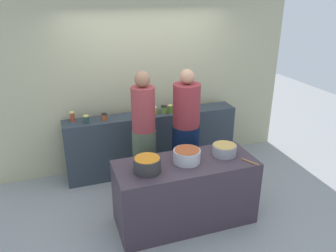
{
  "coord_description": "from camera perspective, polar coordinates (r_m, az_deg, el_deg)",
  "views": [
    {
      "loc": [
        -1.35,
        -3.57,
        2.76
      ],
      "look_at": [
        0.0,
        0.35,
        1.05
      ],
      "focal_mm": 35.97,
      "sensor_mm": 36.0,
      "label": 1
    }
  ],
  "objects": [
    {
      "name": "ground",
      "position": [
        4.71,
        1.43,
        -13.46
      ],
      "size": [
        12.0,
        12.0,
        0.0
      ],
      "primitive_type": "plane",
      "color": "gray"
    },
    {
      "name": "storefront_wall",
      "position": [
        5.35,
        -3.89,
        8.73
      ],
      "size": [
        4.8,
        0.12,
        3.0
      ],
      "primitive_type": "cube",
      "color": "#B0AD86",
      "rests_on": "ground"
    },
    {
      "name": "display_shelf",
      "position": [
        5.37,
        -2.62,
        -2.73
      ],
      "size": [
        2.7,
        0.36,
        0.96
      ],
      "primitive_type": "cube",
      "color": "#2F3841",
      "rests_on": "ground"
    },
    {
      "name": "prep_table",
      "position": [
        4.24,
        2.92,
        -11.13
      ],
      "size": [
        1.7,
        0.7,
        0.83
      ],
      "primitive_type": "cube",
      "color": "#382D37",
      "rests_on": "ground"
    },
    {
      "name": "preserve_jar_0",
      "position": [
        5.04,
        -15.91,
        1.55
      ],
      "size": [
        0.07,
        0.07,
        0.15
      ],
      "color": "#973E28",
      "rests_on": "display_shelf"
    },
    {
      "name": "preserve_jar_1",
      "position": [
        4.95,
        -13.68,
        1.15
      ],
      "size": [
        0.08,
        0.08,
        0.11
      ],
      "color": "#25423B",
      "rests_on": "display_shelf"
    },
    {
      "name": "preserve_jar_2",
      "position": [
        4.99,
        -10.73,
        1.53
      ],
      "size": [
        0.09,
        0.09,
        0.1
      ],
      "color": "#9A4B25",
      "rests_on": "display_shelf"
    },
    {
      "name": "preserve_jar_3",
      "position": [
        5.08,
        -3.57,
        2.34
      ],
      "size": [
        0.09,
        0.09,
        0.12
      ],
      "color": "#482755",
      "rests_on": "display_shelf"
    },
    {
      "name": "preserve_jar_4",
      "position": [
        5.16,
        -2.27,
        2.68
      ],
      "size": [
        0.07,
        0.07,
        0.11
      ],
      "color": "gold",
      "rests_on": "display_shelf"
    },
    {
      "name": "preserve_jar_5",
      "position": [
        5.18,
        -0.72,
        2.82
      ],
      "size": [
        0.09,
        0.09,
        0.12
      ],
      "color": "olive",
      "rests_on": "display_shelf"
    },
    {
      "name": "preserve_jar_6",
      "position": [
        5.18,
        0.39,
        2.89
      ],
      "size": [
        0.08,
        0.08,
        0.13
      ],
      "color": "olive",
      "rests_on": "display_shelf"
    },
    {
      "name": "preserve_jar_7",
      "position": [
        5.31,
        2.97,
        3.37
      ],
      "size": [
        0.08,
        0.08,
        0.14
      ],
      "color": "#4A1C44",
      "rests_on": "display_shelf"
    },
    {
      "name": "cooking_pot_left",
      "position": [
        3.81,
        -3.54,
        -6.57
      ],
      "size": [
        0.31,
        0.31,
        0.17
      ],
      "color": "#2D2D2D",
      "rests_on": "prep_table"
    },
    {
      "name": "cooking_pot_center",
      "position": [
        4.01,
        3.21,
        -5.07
      ],
      "size": [
        0.32,
        0.32,
        0.16
      ],
      "color": "#B7B7BC",
      "rests_on": "prep_table"
    },
    {
      "name": "cooking_pot_right",
      "position": [
        4.23,
        9.52,
        -4.0
      ],
      "size": [
        0.3,
        0.3,
        0.14
      ],
      "color": "gray",
      "rests_on": "prep_table"
    },
    {
      "name": "wooden_spoon",
      "position": [
        4.14,
        13.74,
        -5.92
      ],
      "size": [
        0.12,
        0.21,
        0.02
      ],
      "primitive_type": "cylinder",
      "rotation": [
        1.57,
        0.0,
        0.48
      ],
      "color": "#9E703D",
      "rests_on": "prep_table"
    },
    {
      "name": "cook_with_tongs",
      "position": [
        4.61,
        -4.06,
        -2.51
      ],
      "size": [
        0.33,
        0.33,
        1.79
      ],
      "color": "#495742",
      "rests_on": "ground"
    },
    {
      "name": "cook_in_cap",
      "position": [
        4.77,
        3.04,
        -1.87
      ],
      "size": [
        0.39,
        0.39,
        1.78
      ],
      "color": "#0B1936",
      "rests_on": "ground"
    }
  ]
}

